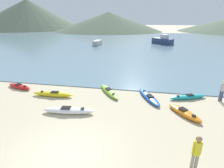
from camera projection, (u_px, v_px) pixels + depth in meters
ground_plane at (66, 156)px, 7.74m from camera, size 400.00×400.00×0.00m
bay_water at (134, 42)px, 47.40m from camera, size 160.00×70.00×0.06m
far_hill_left at (28, 14)px, 106.09m from camera, size 66.01×66.01×17.17m
far_hill_midleft at (49, 23)px, 107.23m from camera, size 48.58×48.58×7.57m
far_hill_midright at (108, 22)px, 90.17m from camera, size 55.05×55.05×9.43m
kayak_on_sand_0 at (69, 110)px, 11.23m from camera, size 3.37×1.11×0.40m
kayak_on_sand_1 at (184, 112)px, 11.04m from camera, size 2.11×2.56×0.35m
kayak_on_sand_2 at (149, 97)px, 13.30m from camera, size 1.99×3.30×0.32m
kayak_on_sand_3 at (20, 86)px, 15.31m from camera, size 2.74×1.43×0.36m
kayak_on_sand_4 at (109, 91)px, 14.31m from camera, size 2.40×3.14×0.33m
kayak_on_sand_5 at (53, 94)px, 13.69m from camera, size 3.29×0.73×0.39m
kayak_on_sand_6 at (188, 97)px, 13.28m from camera, size 2.99×1.62×0.33m
person_near_foreground at (196, 152)px, 6.60m from camera, size 0.34×0.25×1.67m
person_near_waterline at (222, 90)px, 12.59m from camera, size 0.32×0.22×1.59m
moored_boat_0 at (97, 43)px, 40.53m from camera, size 1.34×3.52×1.07m
moored_boat_2 at (163, 41)px, 42.45m from camera, size 5.10×5.12×2.24m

